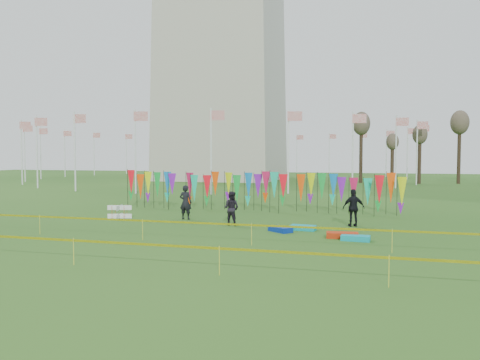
% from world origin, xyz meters
% --- Properties ---
extents(ground, '(160.00, 160.00, 0.00)m').
position_xyz_m(ground, '(0.00, 0.00, 0.00)').
color(ground, '#214C15').
rests_on(ground, ground).
extents(flagpole_ring, '(57.40, 56.16, 8.00)m').
position_xyz_m(flagpole_ring, '(-14.00, 48.00, 4.00)').
color(flagpole_ring, silver).
rests_on(flagpole_ring, ground).
extents(banner_row, '(18.64, 0.64, 2.45)m').
position_xyz_m(banner_row, '(0.28, 9.11, 1.57)').
color(banner_row, black).
rests_on(banner_row, ground).
extents(caution_tape_near, '(26.00, 0.02, 0.90)m').
position_xyz_m(caution_tape_near, '(-0.22, -2.07, 0.78)').
color(caution_tape_near, '#F4F705').
rests_on(caution_tape_near, ground).
extents(caution_tape_far, '(26.00, 0.02, 0.90)m').
position_xyz_m(caution_tape_far, '(-0.22, -6.90, 0.78)').
color(caution_tape_far, '#F4F705').
rests_on(caution_tape_far, ground).
extents(box_kite, '(0.70, 0.70, 0.78)m').
position_xyz_m(box_kite, '(-6.38, 3.68, 0.39)').
color(box_kite, red).
rests_on(box_kite, ground).
extents(person_left, '(0.72, 0.53, 1.94)m').
position_xyz_m(person_left, '(-2.61, 4.37, 0.97)').
color(person_left, black).
rests_on(person_left, ground).
extents(person_mid, '(0.94, 0.68, 1.76)m').
position_xyz_m(person_mid, '(0.51, 2.92, 0.88)').
color(person_mid, black).
rests_on(person_mid, ground).
extents(person_right, '(1.26, 0.96, 1.91)m').
position_xyz_m(person_right, '(6.62, 4.17, 0.95)').
color(person_right, black).
rests_on(person_right, ground).
extents(kite_bag_turquoise, '(1.26, 0.73, 0.24)m').
position_xyz_m(kite_bag_turquoise, '(4.30, 2.30, 0.12)').
color(kite_bag_turquoise, '#0BA4AC').
rests_on(kite_bag_turquoise, ground).
extents(kite_bag_blue, '(1.26, 1.17, 0.24)m').
position_xyz_m(kite_bag_blue, '(3.33, 1.54, 0.12)').
color(kite_bag_blue, '#092E9F').
rests_on(kite_bag_blue, ground).
extents(kite_bag_red, '(1.41, 0.73, 0.25)m').
position_xyz_m(kite_bag_red, '(6.25, 0.59, 0.12)').
color(kite_bag_red, red).
rests_on(kite_bag_red, ground).
extents(kite_bag_teal, '(1.23, 0.66, 0.23)m').
position_xyz_m(kite_bag_teal, '(6.83, 0.09, 0.11)').
color(kite_bag_teal, '#0CA7B5').
rests_on(kite_bag_teal, ground).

